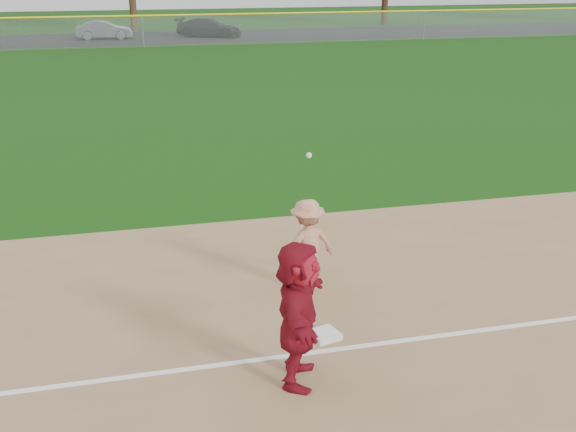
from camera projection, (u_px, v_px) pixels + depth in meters
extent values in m
plane|color=#13410C|center=(312.00, 326.00, 11.14)|extent=(160.00, 160.00, 0.00)
cube|color=white|center=(327.00, 351.00, 10.41)|extent=(60.00, 0.10, 0.01)
cube|color=black|center=(139.00, 38.00, 53.16)|extent=(120.00, 10.00, 0.01)
cube|color=white|center=(324.00, 335.00, 10.76)|extent=(0.49, 0.49, 0.09)
imported|color=maroon|center=(298.00, 313.00, 9.36)|extent=(1.16, 1.94, 1.99)
imported|color=#56585D|center=(104.00, 30.00, 52.18)|extent=(4.00, 1.48, 1.31)
imported|color=black|center=(209.00, 27.00, 53.72)|extent=(5.17, 3.72, 1.39)
imported|color=#A9A9AB|center=(307.00, 245.00, 12.14)|extent=(1.15, 0.83, 1.60)
sphere|color=white|center=(309.00, 155.00, 10.99)|extent=(0.09, 0.09, 0.09)
plane|color=#999EA0|center=(143.00, 31.00, 47.35)|extent=(110.00, 0.00, 110.00)
cylinder|color=yellow|center=(142.00, 16.00, 47.02)|extent=(110.00, 0.12, 0.12)
cylinder|color=gray|center=(143.00, 31.00, 47.35)|extent=(0.08, 0.08, 2.00)
cylinder|color=gray|center=(424.00, 25.00, 52.03)|extent=(0.08, 0.08, 2.00)
cylinder|color=#3B2615|center=(133.00, 5.00, 57.50)|extent=(0.56, 0.56, 4.10)
cylinder|color=#321C12|center=(385.00, 4.00, 63.91)|extent=(0.56, 0.56, 3.64)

